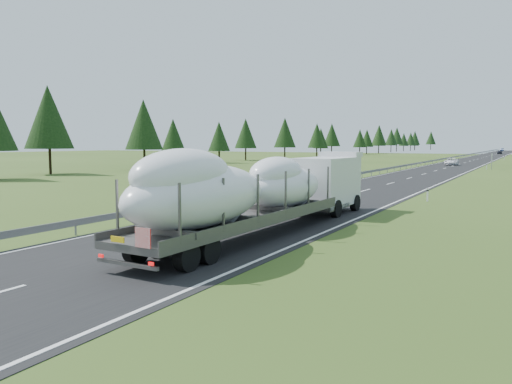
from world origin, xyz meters
The scene contains 9 objects.
road_surface centered at (0.00, 100.00, 0.01)m, with size 10.00×400.00×0.02m, color black.
guardrail centered at (-5.30, 99.94, 0.60)m, with size 0.10×400.00×0.76m.
marker_posts centered at (6.50, 155.00, 0.54)m, with size 0.13×350.08×1.00m.
highway_sign centered at (7.20, 80.00, 1.81)m, with size 0.08×0.90×2.60m.
tree_line_left centered at (-44.35, 134.12, 6.85)m, with size 14.02×345.39×12.11m.
boat_truck centered at (2.22, 12.38, 2.22)m, with size 3.28×20.10×4.12m.
distant_van centered at (-0.81, 94.11, 0.69)m, with size 2.30×4.99×1.39m, color white.
distant_car_dark centered at (1.15, 204.27, 0.73)m, with size 1.71×4.26×1.45m, color black.
distant_car_blue centered at (-1.52, 267.59, 0.75)m, with size 1.59×4.55×1.50m, color #182544.
Camera 1 is at (13.32, -7.93, 4.32)m, focal length 35.00 mm.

